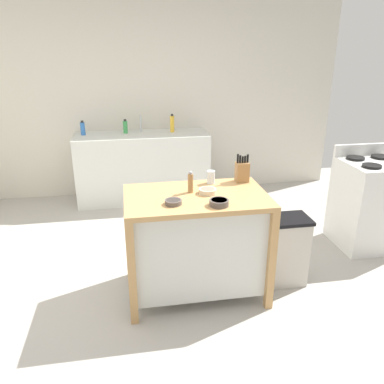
# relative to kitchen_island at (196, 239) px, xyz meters

# --- Properties ---
(ground_plane) EXTENTS (6.23, 6.23, 0.00)m
(ground_plane) POSITION_rel_kitchen_island_xyz_m (-0.14, 0.03, -0.50)
(ground_plane) COLOR #ADA8A0
(ground_plane) RESTS_ON ground
(wall_back) EXTENTS (5.23, 0.10, 2.60)m
(wall_back) POSITION_rel_kitchen_island_xyz_m (-0.14, 2.61, 0.80)
(wall_back) COLOR beige
(wall_back) RESTS_ON ground
(kitchen_island) EXTENTS (1.14, 0.71, 0.90)m
(kitchen_island) POSITION_rel_kitchen_island_xyz_m (0.00, 0.00, 0.00)
(kitchen_island) COLOR tan
(kitchen_island) RESTS_ON ground
(knife_block) EXTENTS (0.11, 0.09, 0.25)m
(knife_block) POSITION_rel_kitchen_island_xyz_m (0.45, 0.25, 0.49)
(knife_block) COLOR #9E7042
(knife_block) RESTS_ON kitchen_island
(bowl_stoneware_deep) EXTENTS (0.15, 0.15, 0.05)m
(bowl_stoneware_deep) POSITION_rel_kitchen_island_xyz_m (0.13, -0.24, 0.42)
(bowl_stoneware_deep) COLOR #564C47
(bowl_stoneware_deep) RESTS_ON kitchen_island
(bowl_ceramic_small) EXTENTS (0.13, 0.13, 0.04)m
(bowl_ceramic_small) POSITION_rel_kitchen_island_xyz_m (-0.20, -0.16, 0.41)
(bowl_ceramic_small) COLOR #564C47
(bowl_ceramic_small) RESTS_ON kitchen_island
(bowl_ceramic_wide) EXTENTS (0.14, 0.14, 0.04)m
(bowl_ceramic_wide) POSITION_rel_kitchen_island_xyz_m (0.10, 0.02, 0.42)
(bowl_ceramic_wide) COLOR beige
(bowl_ceramic_wide) RESTS_ON kitchen_island
(drinking_cup) EXTENTS (0.07, 0.07, 0.11)m
(drinking_cup) POSITION_rel_kitchen_island_xyz_m (0.17, 0.25, 0.45)
(drinking_cup) COLOR silver
(drinking_cup) RESTS_ON kitchen_island
(pepper_grinder) EXTENTS (0.04, 0.04, 0.18)m
(pepper_grinder) POSITION_rel_kitchen_island_xyz_m (-0.03, 0.07, 0.48)
(pepper_grinder) COLOR #9E7042
(pepper_grinder) RESTS_ON kitchen_island
(trash_bin) EXTENTS (0.36, 0.28, 0.63)m
(trash_bin) POSITION_rel_kitchen_island_xyz_m (0.81, 0.01, -0.18)
(trash_bin) COLOR #B7B2A8
(trash_bin) RESTS_ON ground
(sink_counter) EXTENTS (1.75, 0.60, 0.91)m
(sink_counter) POSITION_rel_kitchen_island_xyz_m (-0.32, 2.26, -0.04)
(sink_counter) COLOR silver
(sink_counter) RESTS_ON ground
(sink_faucet) EXTENTS (0.02, 0.02, 0.22)m
(sink_faucet) POSITION_rel_kitchen_island_xyz_m (-0.32, 2.40, 0.52)
(sink_faucet) COLOR #B7BCC1
(sink_faucet) RESTS_ON sink_counter
(bottle_hand_soap) EXTENTS (0.06, 0.06, 0.19)m
(bottle_hand_soap) POSITION_rel_kitchen_island_xyz_m (-1.08, 2.33, 0.50)
(bottle_hand_soap) COLOR blue
(bottle_hand_soap) RESTS_ON sink_counter
(bottle_dish_soap) EXTENTS (0.06, 0.06, 0.19)m
(bottle_dish_soap) POSITION_rel_kitchen_island_xyz_m (-0.53, 2.34, 0.50)
(bottle_dish_soap) COLOR green
(bottle_dish_soap) RESTS_ON sink_counter
(bottle_spray_cleaner) EXTENTS (0.06, 0.06, 0.24)m
(bottle_spray_cleaner) POSITION_rel_kitchen_island_xyz_m (0.09, 2.31, 0.53)
(bottle_spray_cleaner) COLOR yellow
(bottle_spray_cleaner) RESTS_ON sink_counter
(stove) EXTENTS (0.60, 0.60, 1.03)m
(stove) POSITION_rel_kitchen_island_xyz_m (1.92, 0.53, -0.04)
(stove) COLOR silver
(stove) RESTS_ON ground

